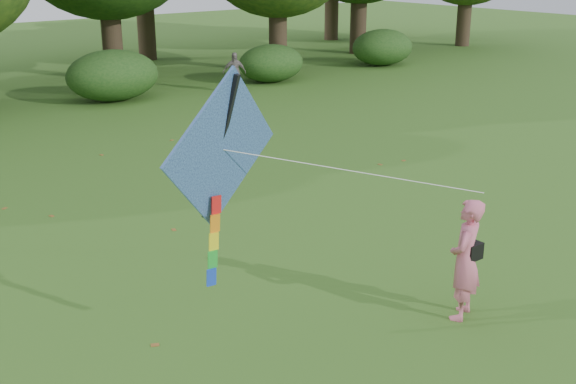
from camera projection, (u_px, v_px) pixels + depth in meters
ground at (426, 291)px, 11.99m from camera, size 100.00×100.00×0.00m
man_kite_flyer at (465, 259)px, 10.87m from camera, size 0.83×0.71×1.91m
bystander_right at (234, 72)px, 28.33m from camera, size 0.98×0.78×1.56m
crossbody_bag at (472, 250)px, 10.88m from camera, size 0.43×0.20×0.73m
flying_kite at (222, 153)px, 9.54m from camera, size 4.61×2.01×3.06m
shrub_band at (15, 90)px, 24.33m from camera, size 39.15×3.22×1.88m
fallen_leaves at (268, 203)px, 16.10m from camera, size 9.97×14.47×0.01m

